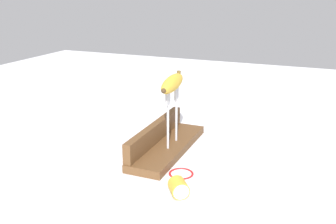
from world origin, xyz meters
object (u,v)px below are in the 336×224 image
object	(u,v)px
banana_chunk_near	(179,188)
fork_fallen_near	(228,112)
banana_raised_center	(172,83)
fork_fallen_far	(84,131)
fork_stand_center	(172,112)
wire_coil	(181,173)

from	to	relation	value
banana_chunk_near	fork_fallen_near	bearing A→B (deg)	4.06
banana_raised_center	banana_chunk_near	bearing A→B (deg)	-154.63
fork_fallen_far	fork_fallen_near	bearing A→B (deg)	-45.44
fork_stand_center	banana_raised_center	size ratio (longest dim) A/B	0.88
wire_coil	fork_fallen_far	bearing A→B (deg)	68.51
fork_fallen_far	wire_coil	size ratio (longest dim) A/B	2.07
banana_raised_center	fork_fallen_near	bearing A→B (deg)	-8.53
fork_stand_center	fork_fallen_near	world-z (taller)	fork_stand_center
banana_chunk_near	wire_coil	distance (m)	0.12
fork_fallen_far	banana_chunk_near	bearing A→B (deg)	-121.15
banana_raised_center	banana_chunk_near	world-z (taller)	banana_raised_center
fork_stand_center	fork_fallen_far	bearing A→B (deg)	84.03
banana_raised_center	fork_fallen_far	size ratio (longest dim) A/B	1.37
fork_fallen_near	fork_stand_center	bearing A→B (deg)	171.47
banana_chunk_near	wire_coil	bearing A→B (deg)	17.63
banana_raised_center	fork_fallen_near	size ratio (longest dim) A/B	1.02
fork_stand_center	fork_fallen_near	distance (m)	0.45
banana_chunk_near	wire_coil	size ratio (longest dim) A/B	0.92
fork_stand_center	wire_coil	xyz separation A→B (m)	(-0.13, -0.08, -0.12)
fork_fallen_near	fork_fallen_far	distance (m)	0.57
banana_raised_center	fork_fallen_near	xyz separation A→B (m)	(0.43, -0.06, -0.21)
banana_raised_center	banana_chunk_near	xyz separation A→B (m)	(-0.24, -0.11, -0.19)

